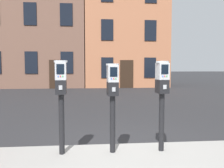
{
  "coord_description": "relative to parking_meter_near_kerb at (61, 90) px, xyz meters",
  "views": [
    {
      "loc": [
        -0.72,
        -4.11,
        1.57
      ],
      "look_at": [
        -0.34,
        -0.12,
        1.28
      ],
      "focal_mm": 38.1,
      "sensor_mm": 36.0,
      "label": 1
    }
  ],
  "objects": [
    {
      "name": "parking_meter_twin_adjacent",
      "position": [
        0.84,
        -0.0,
        -0.03
      ],
      "size": [
        0.23,
        0.26,
        1.48
      ],
      "rotation": [
        0.0,
        0.0,
        -1.52
      ],
      "color": "black",
      "rests_on": "sidewalk_slab"
    },
    {
      "name": "townhouse_cream_stone",
      "position": [
        -3.72,
        16.7,
        5.72
      ],
      "size": [
        7.62,
        5.97,
        13.82
      ],
      "color": "brown",
      "rests_on": "ground_plane"
    },
    {
      "name": "ground_plane",
      "position": [
        1.18,
        0.22,
        -1.2
      ],
      "size": [
        160.0,
        160.0,
        0.0
      ],
      "primitive_type": "plane",
      "color": "#28282B"
    },
    {
      "name": "parking_meter_near_kerb",
      "position": [
        0.0,
        0.0,
        0.0
      ],
      "size": [
        0.23,
        0.26,
        1.53
      ],
      "rotation": [
        0.0,
        0.0,
        -1.52
      ],
      "color": "black",
      "rests_on": "sidewalk_slab"
    },
    {
      "name": "townhouse_brownstone",
      "position": [
        3.4,
        16.8,
        4.37
      ],
      "size": [
        6.51,
        6.16,
        11.13
      ],
      "color": "#B7704C",
      "rests_on": "ground_plane"
    },
    {
      "name": "parking_meter_end_of_row",
      "position": [
        1.68,
        -0.0,
        -0.0
      ],
      "size": [
        0.23,
        0.26,
        1.53
      ],
      "rotation": [
        0.0,
        0.0,
        -1.52
      ],
      "color": "black",
      "rests_on": "sidewalk_slab"
    }
  ]
}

